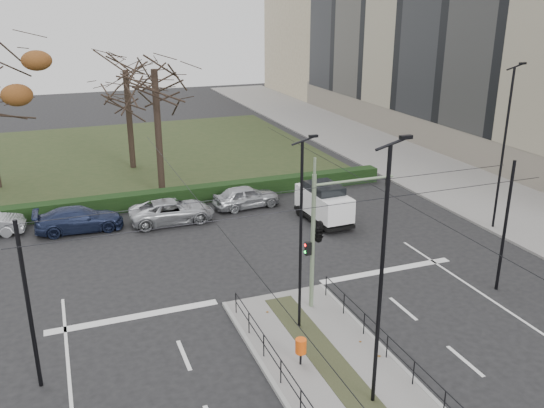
% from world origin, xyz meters
% --- Properties ---
extents(ground, '(140.00, 140.00, 0.00)m').
position_xyz_m(ground, '(0.00, 0.00, 0.00)').
color(ground, black).
rests_on(ground, ground).
extents(median_island, '(4.40, 15.00, 0.14)m').
position_xyz_m(median_island, '(0.00, -2.50, 0.07)').
color(median_island, slate).
rests_on(median_island, ground).
extents(sidewalk_east, '(8.00, 90.00, 0.14)m').
position_xyz_m(sidewalk_east, '(18.00, 22.00, 0.07)').
color(sidewalk_east, slate).
rests_on(sidewalk_east, ground).
extents(park, '(38.00, 26.00, 0.10)m').
position_xyz_m(park, '(-6.00, 32.00, 0.05)').
color(park, '#243118').
rests_on(park, ground).
extents(hedge, '(38.00, 1.00, 1.00)m').
position_xyz_m(hedge, '(-6.00, 18.60, 0.50)').
color(hedge, black).
rests_on(hedge, ground).
extents(apartment_block, '(13.09, 52.10, 21.64)m').
position_xyz_m(apartment_block, '(27.97, 23.97, 10.39)').
color(apartment_block, tan).
rests_on(apartment_block, ground).
extents(median_railing, '(4.14, 13.24, 0.92)m').
position_xyz_m(median_railing, '(0.00, -2.60, 0.98)').
color(median_railing, black).
rests_on(median_railing, median_island).
extents(catenary, '(20.00, 34.00, 6.00)m').
position_xyz_m(catenary, '(0.00, 1.62, 3.42)').
color(catenary, black).
rests_on(catenary, ground).
extents(traffic_light, '(3.93, 2.24, 5.77)m').
position_xyz_m(traffic_light, '(1.41, 3.40, 3.50)').
color(traffic_light, gray).
rests_on(traffic_light, median_island).
extents(litter_bin, '(0.39, 0.39, 1.01)m').
position_xyz_m(litter_bin, '(-1.00, -0.22, 0.86)').
color(litter_bin, black).
rests_on(litter_bin, median_island).
extents(streetlamp_median_near, '(0.72, 0.15, 8.65)m').
position_xyz_m(streetlamp_median_near, '(0.39, -2.85, 4.54)').
color(streetlamp_median_near, black).
rests_on(streetlamp_median_near, median_island).
extents(streetlamp_median_far, '(0.64, 0.13, 7.67)m').
position_xyz_m(streetlamp_median_far, '(-0.03, 2.09, 4.04)').
color(streetlamp_median_far, black).
rests_on(streetlamp_median_far, median_island).
extents(streetlamp_sidewalk, '(0.76, 0.16, 9.11)m').
position_xyz_m(streetlamp_sidewalk, '(14.52, 7.90, 4.77)').
color(streetlamp_sidewalk, black).
rests_on(streetlamp_sidewalk, sidewalk_east).
extents(parked_car_third, '(4.85, 2.11, 1.39)m').
position_xyz_m(parked_car_third, '(-7.46, 16.02, 0.69)').
color(parked_car_third, '#1D2644').
rests_on(parked_car_third, ground).
extents(parked_car_fourth, '(4.94, 2.29, 1.37)m').
position_xyz_m(parked_car_fourth, '(-2.30, 15.50, 0.68)').
color(parked_car_fourth, '#A7A9AE').
rests_on(parked_car_fourth, ground).
extents(white_van, '(2.12, 4.32, 2.30)m').
position_xyz_m(white_van, '(5.99, 12.40, 1.20)').
color(white_van, white).
rests_on(white_van, ground).
extents(bare_tree_center, '(5.56, 5.56, 9.81)m').
position_xyz_m(bare_tree_center, '(-2.79, 27.94, 6.93)').
color(bare_tree_center, black).
rests_on(bare_tree_center, park).
extents(bare_tree_near, '(6.29, 6.29, 10.81)m').
position_xyz_m(bare_tree_near, '(-1.88, 20.92, 7.63)').
color(bare_tree_near, black).
rests_on(bare_tree_near, park).
extents(parked_car_fifth, '(4.34, 2.09, 1.43)m').
position_xyz_m(parked_car_fifth, '(2.56, 16.34, 0.71)').
color(parked_car_fifth, '#A7A9AE').
rests_on(parked_car_fifth, ground).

